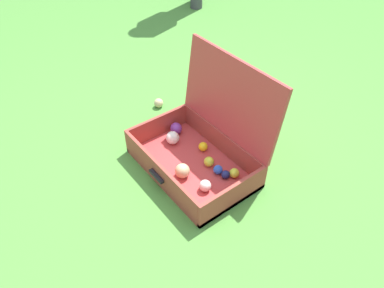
% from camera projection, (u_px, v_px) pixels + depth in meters
% --- Properties ---
extents(ground_plane, '(16.00, 16.00, 0.00)m').
position_uv_depth(ground_plane, '(197.00, 173.00, 1.96)').
color(ground_plane, '#4C8C38').
extents(open_suitcase, '(0.68, 0.52, 0.58)m').
position_uv_depth(open_suitcase, '(202.00, 145.00, 1.94)').
color(open_suitcase, '#B23838').
rests_on(open_suitcase, ground).
extents(stray_ball_on_grass, '(0.06, 0.06, 0.06)m').
position_uv_depth(stray_ball_on_grass, '(159.00, 103.00, 2.40)').
color(stray_ball_on_grass, '#D1B784').
rests_on(stray_ball_on_grass, ground).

